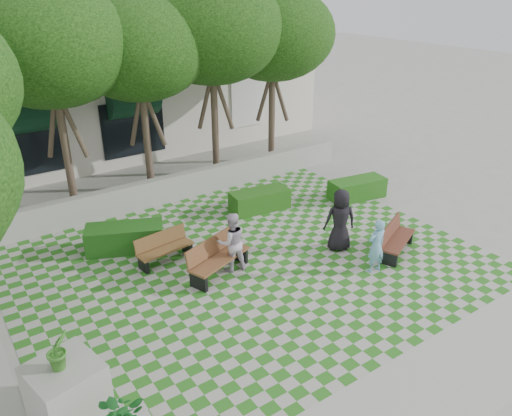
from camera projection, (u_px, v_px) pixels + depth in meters
ground at (273, 282)px, 12.83m from camera, size 90.00×90.00×0.00m
lawn at (251, 265)px, 13.57m from camera, size 12.00×12.00×0.00m
sidewalk_south at (422, 397)px, 9.32m from camera, size 16.00×2.00×0.01m
retaining_wall at (167, 189)px, 17.26m from camera, size 15.00×0.36×0.90m
bench_east at (395, 239)px, 14.03m from camera, size 1.77×1.21×0.89m
bench_mid at (217, 258)px, 13.01m from camera, size 1.98×1.23×0.99m
bench_west at (164, 248)px, 13.62m from camera, size 1.63×0.73×0.83m
hedge_east at (357, 189)px, 17.55m from camera, size 2.11×1.11×0.70m
hedge_midright at (260, 200)px, 16.67m from camera, size 2.06×1.04×0.69m
hedge_midleft at (125, 238)px, 14.21m from camera, size 2.31×1.67×0.75m
planter_back at (67, 389)px, 8.68m from camera, size 1.35×1.35×1.88m
person_blue at (376, 246)px, 13.01m from camera, size 0.57×0.40×1.51m
person_dark at (340, 220)px, 14.04m from camera, size 1.05×0.91×1.82m
person_white at (232, 242)px, 13.06m from camera, size 0.92×0.80×1.64m
tree_row at (98, 53)px, 14.12m from camera, size 17.70×13.40×7.41m
building at (107, 88)px, 22.75m from camera, size 18.00×8.92×5.15m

